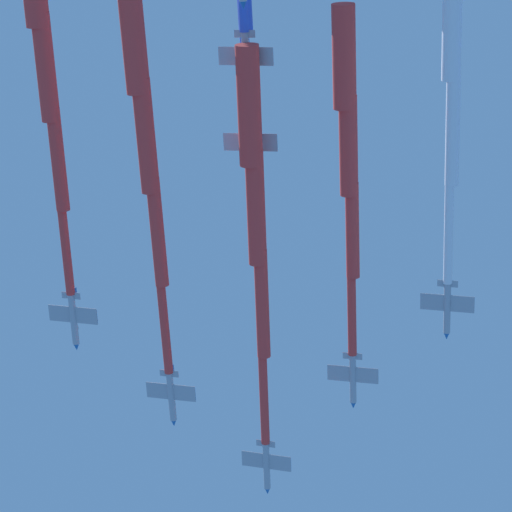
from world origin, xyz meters
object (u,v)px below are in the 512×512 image
at_px(jet_port_inner, 145,133).
at_px(jet_port_mid, 45,65).
at_px(jet_lead, 255,204).
at_px(jet_starboard_inner, 348,144).
at_px(jet_starboard_mid, 451,12).

bearing_deg(jet_port_inner, jet_port_mid, -107.17).
relative_size(jet_lead, jet_starboard_inner, 1.12).
height_order(jet_lead, jet_port_mid, jet_port_mid).
distance_m(jet_starboard_inner, jet_port_mid, 46.38).
xyz_separation_m(jet_lead, jet_port_inner, (-5.64, -18.75, 0.30)).
relative_size(jet_port_inner, jet_starboard_inner, 1.11).
xyz_separation_m(jet_port_mid, jet_starboard_mid, (50.37, 31.12, -1.99)).
xyz_separation_m(jet_port_inner, jet_starboard_inner, (21.68, 21.22, 3.46)).
bearing_deg(jet_port_mid, jet_port_inner, 72.83).
xyz_separation_m(jet_starboard_inner, jet_starboard_mid, (23.56, -6.71, -3.28)).
distance_m(jet_lead, jet_starboard_mid, 39.83).
distance_m(jet_port_inner, jet_starboard_mid, 47.51).
relative_size(jet_port_mid, jet_starboard_mid, 0.90).
bearing_deg(jet_lead, jet_starboard_mid, -6.11).
relative_size(jet_port_inner, jet_starboard_mid, 0.97).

